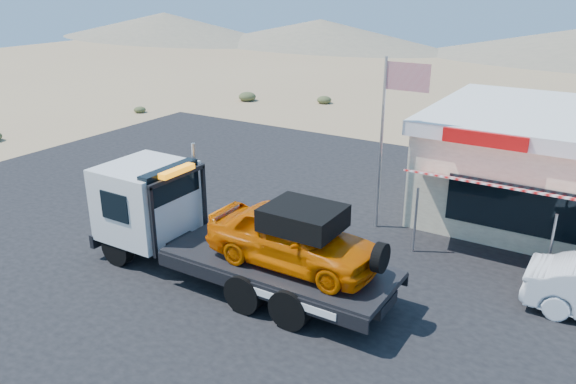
# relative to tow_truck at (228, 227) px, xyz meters

# --- Properties ---
(ground) EXTENTS (120.00, 120.00, 0.00)m
(ground) POSITION_rel_tow_truck_xyz_m (-2.49, 1.26, -1.68)
(ground) COLOR #967755
(ground) RESTS_ON ground
(asphalt_lot) EXTENTS (32.00, 24.00, 0.02)m
(asphalt_lot) POSITION_rel_tow_truck_xyz_m (-0.49, 4.26, -1.67)
(asphalt_lot) COLOR black
(asphalt_lot) RESTS_ON ground
(tow_truck) EXTENTS (9.35, 2.77, 3.13)m
(tow_truck) POSITION_rel_tow_truck_xyz_m (0.00, 0.00, 0.00)
(tow_truck) COLOR black
(tow_truck) RESTS_ON asphalt_lot
(flagpole) EXTENTS (1.55, 0.10, 6.00)m
(flagpole) POSITION_rel_tow_truck_xyz_m (2.44, 5.76, 2.08)
(flagpole) COLOR #99999E
(flagpole) RESTS_ON asphalt_lot
(desert_scrub) EXTENTS (26.79, 32.00, 0.68)m
(desert_scrub) POSITION_rel_tow_truck_xyz_m (-15.90, 11.14, -1.39)
(desert_scrub) COLOR #3B4424
(desert_scrub) RESTS_ON ground
(distant_hills) EXTENTS (126.00, 48.00, 4.20)m
(distant_hills) POSITION_rel_tow_truck_xyz_m (-12.26, 56.40, 0.21)
(distant_hills) COLOR #726B59
(distant_hills) RESTS_ON ground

